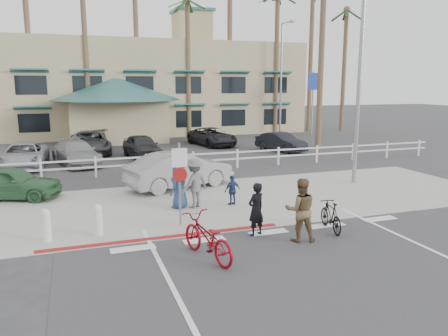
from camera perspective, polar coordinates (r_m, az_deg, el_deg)
name	(u,v)px	position (r m, az deg, el deg)	size (l,w,h in m)	color
ground	(277,239)	(12.72, 6.99, -9.23)	(140.00, 140.00, 0.00)	#333335
bike_path	(314,266)	(11.09, 11.65, -12.46)	(12.00, 16.00, 0.01)	#333335
sidewalk_plaza	(225,200)	(16.68, 0.14, -4.24)	(22.00, 7.00, 0.01)	gray
cross_street	(197,179)	(20.39, -3.60, -1.47)	(40.00, 5.00, 0.01)	#333335
parking_lot	(158,151)	(29.50, -8.61, 2.26)	(50.00, 16.00, 0.01)	#333335
curb_red	(165,237)	(12.87, -7.69, -8.96)	(7.00, 0.25, 0.02)	maroon
rail_fence	(195,161)	(22.31, -3.77, 0.90)	(29.40, 0.16, 1.00)	silver
building	(151,70)	(42.35, -9.49, 12.48)	(28.00, 16.00, 11.30)	tan
sign_post	(180,180)	(13.56, -5.80, -1.56)	(0.50, 0.10, 2.90)	gray
bollard_0	(98,220)	(13.28, -16.13, -6.56)	(0.26, 0.26, 0.95)	silver
bollard_1	(46,225)	(13.29, -22.20, -6.93)	(0.26, 0.26, 0.95)	silver
streetlight_0	(359,81)	(20.06, 17.26, 10.81)	(0.60, 2.00, 9.00)	gray
streetlight_1	(281,80)	(38.79, 7.45, 11.36)	(0.60, 2.00, 9.50)	gray
info_sign	(312,103)	(38.02, 11.47, 8.31)	(1.20, 0.16, 5.60)	navy
palm_2	(28,35)	(36.96, -24.23, 15.61)	(4.00, 4.00, 16.00)	#143516
palm_3	(85,49)	(35.81, -17.64, 14.61)	(4.00, 4.00, 14.00)	#143516
palm_4	(137,45)	(37.21, -11.35, 15.51)	(4.00, 4.00, 15.00)	#143516
palm_5	(188,58)	(36.95, -4.72, 14.16)	(4.00, 4.00, 13.00)	#143516
palm_6	(230,35)	(39.26, 0.76, 16.93)	(4.00, 4.00, 17.00)	#143516
palm_7	(276,54)	(39.77, 6.87, 14.61)	(4.00, 4.00, 14.00)	#143516
palm_8	(311,50)	(42.56, 11.28, 14.90)	(4.00, 4.00, 15.00)	#143516
palm_9	(344,61)	(43.26, 15.45, 13.33)	(4.00, 4.00, 13.00)	#143516
palm_11	(322,45)	(31.41, 12.65, 15.45)	(4.00, 4.00, 14.00)	#143516
bike_red	(207,238)	(11.11, -2.25, -9.09)	(0.75, 2.15, 1.13)	maroon
rider_red	(256,209)	(12.74, 4.20, -5.41)	(0.58, 0.38, 1.58)	black
bike_black	(331,216)	(13.59, 13.78, -6.11)	(0.43, 1.53, 0.92)	black
rider_black	(301,210)	(12.42, 9.96, -5.41)	(0.88, 0.69, 1.81)	brown
pedestrian_a	(195,183)	(15.58, -3.87, -1.99)	(1.16, 0.66, 1.79)	#5F5F5F
pedestrian_child	(232,190)	(15.94, 1.11, -2.92)	(0.65, 0.27, 1.11)	navy
pedestrian_b	(179,185)	(15.57, -5.88, -2.21)	(0.83, 0.54, 1.69)	navy
car_white_sedan	(180,170)	(18.69, -5.82, -0.27)	(1.62, 4.63, 1.53)	gray
car_red_compact	(10,182)	(18.71, -26.18, -1.71)	(1.52, 3.78, 1.29)	#30603A
lot_car_0	(23,156)	(25.35, -24.72, 1.47)	(2.17, 4.71, 1.31)	#94999F
lot_car_1	(76,153)	(25.28, -18.75, 1.88)	(1.85, 4.54, 1.32)	gray
lot_car_2	(142,146)	(26.64, -10.64, 2.80)	(1.65, 4.10, 1.40)	black
lot_car_3	(281,142)	(29.05, 7.44, 3.39)	(1.31, 3.76, 1.24)	black
lot_car_4	(85,141)	(30.28, -17.67, 3.34)	(1.83, 4.51, 1.31)	gray
lot_car_5	(212,137)	(31.63, -1.57, 4.12)	(2.12, 4.60, 1.28)	black
lot_car_6	(90,143)	(29.15, -17.09, 3.18)	(2.32, 5.03, 1.40)	#333336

